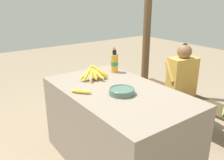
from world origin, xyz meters
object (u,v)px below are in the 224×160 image
object	(u,v)px
wooden_bench	(190,103)
seated_vendor	(179,79)
support_post_near	(148,11)
serving_bowl	(122,91)
water_bottle	(114,63)
loose_banana_front	(81,92)
banana_bunch_ripe	(94,73)

from	to	relation	value
wooden_bench	seated_vendor	distance (m)	0.32
seated_vendor	support_post_near	world-z (taller)	support_post_near
serving_bowl	support_post_near	distance (m)	2.05
wooden_bench	water_bottle	bearing A→B (deg)	-117.62
loose_banana_front	water_bottle	bearing A→B (deg)	118.49
serving_bowl	support_post_near	size ratio (longest dim) A/B	0.08
banana_bunch_ripe	loose_banana_front	world-z (taller)	banana_bunch_ripe
water_bottle	wooden_bench	xyz separation A→B (m)	(0.44, 0.85, -0.55)
support_post_near	serving_bowl	bearing A→B (deg)	-49.88
loose_banana_front	wooden_bench	world-z (taller)	loose_banana_front
banana_bunch_ripe	wooden_bench	size ratio (longest dim) A/B	0.21
banana_bunch_ripe	serving_bowl	world-z (taller)	banana_bunch_ripe
banana_bunch_ripe	seated_vendor	bearing A→B (deg)	80.41
seated_vendor	wooden_bench	bearing A→B (deg)	-160.38
water_bottle	loose_banana_front	bearing A→B (deg)	-61.51
banana_bunch_ripe	serving_bowl	bearing A→B (deg)	-2.26
seated_vendor	support_post_near	xyz separation A→B (m)	(-0.99, 0.35, 0.77)
serving_bowl	support_post_near	xyz separation A→B (m)	(-1.27, 1.51, 0.57)
serving_bowl	wooden_bench	size ratio (longest dim) A/B	0.14
loose_banana_front	seated_vendor	xyz separation A→B (m)	(-0.06, 1.44, -0.19)
water_bottle	wooden_bench	size ratio (longest dim) A/B	0.17
serving_bowl	seated_vendor	xyz separation A→B (m)	(-0.29, 1.16, -0.20)
banana_bunch_ripe	support_post_near	size ratio (longest dim) A/B	0.12
wooden_bench	support_post_near	distance (m)	1.59
water_bottle	wooden_bench	distance (m)	1.10
support_post_near	seated_vendor	bearing A→B (deg)	-19.79
seated_vendor	support_post_near	size ratio (longest dim) A/B	0.39
water_bottle	seated_vendor	size ratio (longest dim) A/B	0.26
support_post_near	loose_banana_front	bearing A→B (deg)	-59.62
banana_bunch_ripe	loose_banana_front	bearing A→B (deg)	-49.38
wooden_bench	support_post_near	size ratio (longest dim) A/B	0.60
loose_banana_front	wooden_bench	xyz separation A→B (m)	(0.11, 1.46, -0.46)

